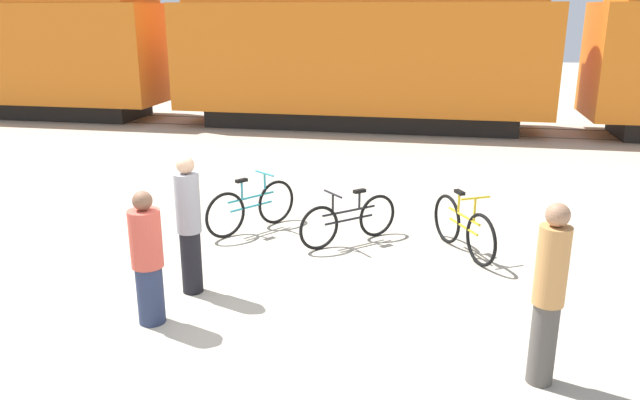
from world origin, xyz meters
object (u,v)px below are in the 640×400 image
at_px(person_in_tan, 549,294).
at_px(bicycle_teal, 252,207).
at_px(freight_train, 361,39).
at_px(person_in_red, 147,259).
at_px(bicycle_black, 349,220).
at_px(bicycle_yellow, 463,228).
at_px(person_in_grey, 189,225).

bearing_deg(person_in_tan, bicycle_teal, 18.67).
xyz_separation_m(freight_train, person_in_red, (-0.65, -13.03, -1.86)).
xyz_separation_m(freight_train, bicycle_black, (1.19, -10.03, -2.28)).
bearing_deg(bicycle_teal, freight_train, 87.38).
bearing_deg(person_in_red, freight_train, -152.15).
xyz_separation_m(bicycle_yellow, person_in_grey, (-3.42, -2.03, 0.51)).
distance_m(bicycle_teal, person_in_red, 3.28).
bearing_deg(bicycle_teal, person_in_red, -93.60).
relative_size(bicycle_black, person_in_red, 0.84).
bearing_deg(person_in_tan, freight_train, -14.20).
bearing_deg(bicycle_teal, bicycle_yellow, -6.15).
distance_m(person_in_red, person_in_grey, 0.89).
distance_m(freight_train, person_in_red, 13.17).
bearing_deg(person_in_grey, bicycle_yellow, -167.81).
relative_size(freight_train, bicycle_teal, 23.98).
bearing_deg(freight_train, person_in_red, -92.86).
bearing_deg(bicycle_teal, person_in_tan, -42.18).
relative_size(freight_train, bicycle_yellow, 22.93).
relative_size(bicycle_teal, person_in_red, 0.93).
bearing_deg(freight_train, bicycle_teal, -92.62).
bearing_deg(bicycle_black, person_in_red, -121.66).
relative_size(person_in_red, person_in_tan, 0.87).
xyz_separation_m(bicycle_black, person_in_tan, (2.39, -3.40, 0.57)).
height_order(freight_train, bicycle_yellow, freight_train).
height_order(freight_train, person_in_grey, freight_train).
height_order(bicycle_yellow, person_in_tan, person_in_tan).
bearing_deg(bicycle_yellow, person_in_red, -140.97).
height_order(bicycle_yellow, person_in_red, person_in_red).
bearing_deg(bicycle_black, bicycle_yellow, -3.46).
distance_m(bicycle_black, person_in_grey, 2.78).
bearing_deg(person_in_red, bicycle_teal, -152.89).
xyz_separation_m(freight_train, person_in_grey, (-0.50, -12.16, -1.73)).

